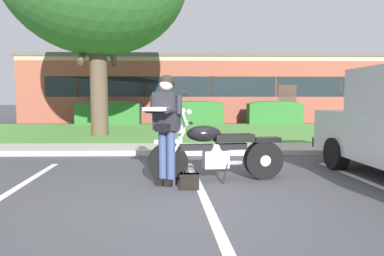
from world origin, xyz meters
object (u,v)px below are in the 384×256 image
hedge_center_right (274,112)px  brick_building (205,91)px  rider_person (166,120)px  hedge_center_left (192,112)px  motorcycle (222,151)px  handbag (190,180)px  hedge_left (109,112)px

hedge_center_right → brick_building: brick_building is taller
rider_person → hedge_center_left: (0.66, 12.14, -0.36)m
rider_person → hedge_center_right: size_ratio=0.62×
motorcycle → hedge_center_left: motorcycle is taller
motorcycle → rider_person: (-0.89, -0.27, 0.52)m
hedge_center_right → brick_building: 7.51m
hedge_center_left → hedge_center_right: same height
handbag → hedge_center_right: hedge_center_right is taller
motorcycle → hedge_center_left: (-0.22, 11.87, 0.16)m
hedge_center_left → hedge_left: bearing=180.0°
rider_person → motorcycle: bearing=16.9°
rider_person → hedge_center_right: 13.10m
rider_person → handbag: (0.36, -0.28, -0.86)m
handbag → hedge_left: 13.04m
hedge_center_right → motorcycle: bearing=-108.7°
hedge_center_left → brick_building: (1.05, 6.68, 1.26)m
motorcycle → hedge_center_right: motorcycle is taller
handbag → hedge_center_left: size_ratio=0.11×
hedge_left → brick_building: bearing=51.6°
handbag → hedge_center_right: bearing=69.9°
handbag → hedge_left: hedge_left is taller
handbag → brick_building: 19.23m
hedge_left → motorcycle: bearing=-69.4°
hedge_center_right → brick_building: bearing=115.5°
handbag → hedge_center_right: size_ratio=0.13×
hedge_left → hedge_center_right: 8.48m
hedge_center_left → brick_building: brick_building is taller
rider_person → brick_building: 18.92m
rider_person → hedge_left: (-3.58, 12.14, -0.36)m
handbag → hedge_center_right: 13.24m
motorcycle → brick_building: size_ratio=0.10×
motorcycle → handbag: (-0.53, -0.55, -0.34)m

